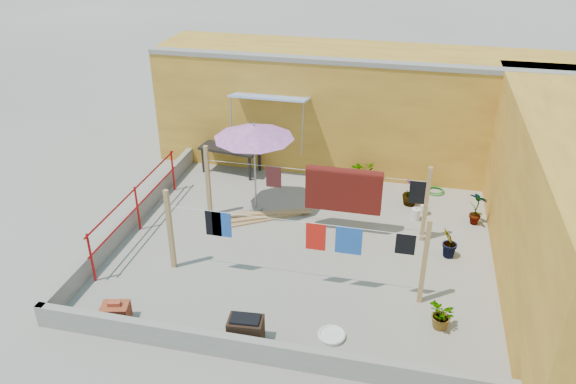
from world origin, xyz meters
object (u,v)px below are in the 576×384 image
Objects in this scene: patio_umbrella at (254,132)px; white_basin at (332,335)px; water_jug_b at (424,209)px; plant_back_a at (361,173)px; outdoor_table at (231,149)px; brick_stack at (116,313)px; water_jug_a at (416,214)px; brazier at (246,330)px; green_hose at (435,191)px.

patio_umbrella is 5.16m from white_basin.
plant_back_a is (-1.67, 1.24, 0.21)m from water_jug_b.
outdoor_table is 7.07m from white_basin.
patio_umbrella is 2.65m from outdoor_table.
water_jug_b is at bearing 43.86° from brick_stack.
outdoor_table reaches higher than water_jug_a.
plant_back_a is (3.71, 6.40, 0.17)m from brick_stack.
patio_umbrella is 4.05× the size of brick_stack.
white_basin is 0.71× the size of plant_back_a.
patio_umbrella is 4.56× the size of white_basin.
outdoor_table is at bearing 89.02° from brick_stack.
plant_back_a reaches higher than water_jug_b.
brazier reaches higher than water_jug_a.
water_jug_b is at bearing 72.34° from white_basin.
outdoor_table is at bearing 180.00° from plant_back_a.
brick_stack is at bearing -120.09° from plant_back_a.
white_basin is at bearing 17.43° from brazier.
outdoor_table is 3.53× the size of green_hose.
brazier is 5.94m from water_jug_b.
white_basin is 1.61× the size of water_jug_b.
green_hose is 0.69× the size of plant_back_a.
water_jug_a is at bearing -122.38° from water_jug_b.
outdoor_table is 2.72× the size of brazier.
brick_stack is 8.54m from green_hose.
plant_back_a reaches higher than brazier.
plant_back_a is (-1.94, 0.00, 0.32)m from green_hose.
plant_back_a is at bearing 91.57° from white_basin.
brick_stack is at bearing -136.14° from water_jug_b.
water_jug_b is at bearing 60.48° from brazier.
patio_umbrella is 3.47m from plant_back_a.
outdoor_table is 5.54× the size of water_jug_b.
brick_stack is 0.89× the size of brazier.
patio_umbrella is at bearing -56.91° from outdoor_table.
patio_umbrella is at bearing 121.92° from white_basin.
brazier is (1.09, -4.49, -1.77)m from patio_umbrella.
green_hose is (4.30, 1.91, -2.00)m from patio_umbrella.
brick_stack is (-0.11, -6.40, -0.50)m from outdoor_table.
plant_back_a is at bearing -0.00° from outdoor_table.
water_jug_a is at bearing 73.48° from white_basin.
patio_umbrella is 3.61× the size of brazier.
water_jug_a is 0.69× the size of green_hose.
water_jug_b is at bearing -13.20° from outdoor_table.
outdoor_table is 3.44× the size of white_basin.
plant_back_a is at bearing 59.91° from brick_stack.
brazier is 6.52m from plant_back_a.
outdoor_table is (-1.25, 1.91, -1.35)m from patio_umbrella.
green_hose is (0.28, 1.24, -0.10)m from water_jug_b.
water_jug_a is at bearing -107.04° from green_hose.
brick_stack is 7.45m from water_jug_b.
water_jug_b is at bearing -102.71° from green_hose.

